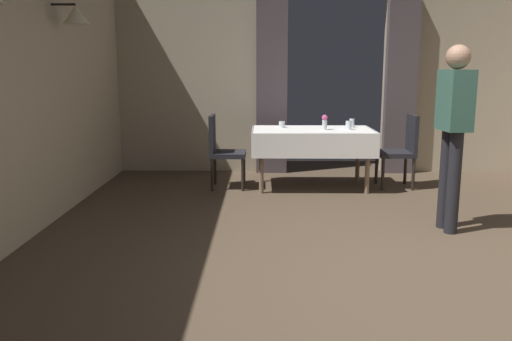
% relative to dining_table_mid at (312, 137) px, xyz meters
% --- Properties ---
extents(ground, '(10.08, 10.08, 0.00)m').
position_rel_dining_table_mid_xyz_m(ground, '(0.42, -3.06, -0.65)').
color(ground, '#4C3D2D').
extents(wall_back, '(6.40, 0.27, 3.00)m').
position_rel_dining_table_mid_xyz_m(wall_back, '(0.42, 1.12, 0.86)').
color(wall_back, tan).
rests_on(wall_back, ground).
extents(dining_table_mid, '(1.52, 0.91, 0.75)m').
position_rel_dining_table_mid_xyz_m(dining_table_mid, '(0.00, 0.00, 0.00)').
color(dining_table_mid, '#7A604C').
rests_on(dining_table_mid, ground).
extents(chair_mid_right, '(0.44, 0.44, 0.93)m').
position_rel_dining_table_mid_xyz_m(chair_mid_right, '(1.15, 0.03, -0.14)').
color(chair_mid_right, black).
rests_on(chair_mid_right, ground).
extents(chair_mid_left, '(0.44, 0.44, 0.93)m').
position_rel_dining_table_mid_xyz_m(chair_mid_left, '(-1.15, -0.03, -0.14)').
color(chair_mid_left, black).
rests_on(chair_mid_left, ground).
extents(flower_vase_mid, '(0.07, 0.07, 0.19)m').
position_rel_dining_table_mid_xyz_m(flower_vase_mid, '(0.14, -0.07, 0.20)').
color(flower_vase_mid, silver).
rests_on(flower_vase_mid, dining_table_mid).
extents(glass_mid_b, '(0.06, 0.06, 0.11)m').
position_rel_dining_table_mid_xyz_m(glass_mid_b, '(0.53, 0.21, 0.15)').
color(glass_mid_b, silver).
rests_on(glass_mid_b, dining_table_mid).
extents(glass_mid_c, '(0.07, 0.07, 0.11)m').
position_rel_dining_table_mid_xyz_m(glass_mid_c, '(0.45, -0.04, 0.15)').
color(glass_mid_c, silver).
rests_on(glass_mid_c, dining_table_mid).
extents(glass_mid_d, '(0.08, 0.08, 0.08)m').
position_rel_dining_table_mid_xyz_m(glass_mid_d, '(-0.38, 0.17, 0.14)').
color(glass_mid_d, silver).
rests_on(glass_mid_d, dining_table_mid).
extents(person_waiter_by_doorway, '(0.25, 0.38, 1.72)m').
position_rel_dining_table_mid_xyz_m(person_waiter_by_doorway, '(1.12, -1.82, 0.37)').
color(person_waiter_by_doorway, black).
rests_on(person_waiter_by_doorway, ground).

